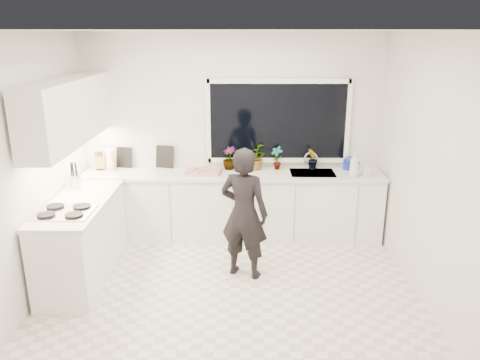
{
  "coord_description": "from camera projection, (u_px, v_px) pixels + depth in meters",
  "views": [
    {
      "loc": [
        0.14,
        -4.44,
        2.69
      ],
      "look_at": [
        0.1,
        0.4,
        1.15
      ],
      "focal_mm": 35.0,
      "sensor_mm": 36.0,
      "label": 1
    }
  ],
  "objects": [
    {
      "name": "picture_frame_small",
      "position": [
        165.0,
        157.0,
        6.35
      ],
      "size": [
        0.25,
        0.08,
        0.3
      ],
      "primitive_type": "cube",
      "rotation": [
        0.0,
        0.0,
        -0.25
      ],
      "color": "black",
      "rests_on": "countertop_back"
    },
    {
      "name": "picture_frame_large",
      "position": [
        124.0,
        157.0,
        6.35
      ],
      "size": [
        0.22,
        0.07,
        0.28
      ],
      "primitive_type": "cube",
      "rotation": [
        0.0,
        0.0,
        -0.23
      ],
      "color": "black",
      "rests_on": "countertop_back"
    },
    {
      "name": "floor",
      "position": [
        230.0,
        293.0,
        5.05
      ],
      "size": [
        4.0,
        3.5,
        0.02
      ],
      "primitive_type": "cube",
      "color": "beige",
      "rests_on": "ground"
    },
    {
      "name": "utensil_crock",
      "position": [
        75.0,
        181.0,
        5.53
      ],
      "size": [
        0.16,
        0.16,
        0.16
      ],
      "primitive_type": "cylinder",
      "rotation": [
        0.0,
        0.0,
        0.28
      ],
      "color": "silver",
      "rests_on": "countertop_left"
    },
    {
      "name": "person",
      "position": [
        244.0,
        213.0,
        5.21
      ],
      "size": [
        0.64,
        0.54,
        1.51
      ],
      "primitive_type": "imported",
      "rotation": [
        0.0,
        0.0,
        2.77
      ],
      "color": "black",
      "rests_on": "floor"
    },
    {
      "name": "wall_left",
      "position": [
        28.0,
        172.0,
        4.66
      ],
      "size": [
        0.02,
        3.5,
        2.7
      ],
      "primitive_type": "cube",
      "color": "white",
      "rests_on": "ground"
    },
    {
      "name": "soap_bottles",
      "position": [
        358.0,
        165.0,
        5.96
      ],
      "size": [
        0.3,
        0.16,
        0.32
      ],
      "color": "#D8BF66",
      "rests_on": "countertop_back"
    },
    {
      "name": "herb_plants",
      "position": [
        260.0,
        158.0,
        6.26
      ],
      "size": [
        1.32,
        0.36,
        0.33
      ],
      "color": "#26662D",
      "rests_on": "countertop_back"
    },
    {
      "name": "base_cabinets_back",
      "position": [
        233.0,
        207.0,
        6.3
      ],
      "size": [
        3.92,
        0.58,
        0.88
      ],
      "primitive_type": "cube",
      "color": "white",
      "rests_on": "floor"
    },
    {
      "name": "paper_towel_roll",
      "position": [
        110.0,
        161.0,
        6.22
      ],
      "size": [
        0.12,
        0.12,
        0.26
      ],
      "primitive_type": "cylinder",
      "rotation": [
        0.0,
        0.0,
        -0.12
      ],
      "color": "silver",
      "rests_on": "countertop_back"
    },
    {
      "name": "upper_cabinets",
      "position": [
        69.0,
        111.0,
        5.17
      ],
      "size": [
        0.34,
        2.1,
        0.7
      ],
      "primitive_type": "cube",
      "color": "white",
      "rests_on": "wall_left"
    },
    {
      "name": "pizza",
      "position": [
        203.0,
        171.0,
        6.12
      ],
      "size": [
        0.47,
        0.36,
        0.01
      ],
      "primitive_type": "cube",
      "rotation": [
        0.0,
        0.0,
        -0.1
      ],
      "color": "#AF1722",
      "rests_on": "pizza_tray"
    },
    {
      "name": "wall_right",
      "position": [
        432.0,
        173.0,
        4.63
      ],
      "size": [
        0.02,
        3.5,
        2.7
      ],
      "primitive_type": "cube",
      "color": "white",
      "rests_on": "ground"
    },
    {
      "name": "stovetop",
      "position": [
        65.0,
        211.0,
        4.78
      ],
      "size": [
        0.56,
        0.48,
        0.03
      ],
      "primitive_type": "cube",
      "color": "black",
      "rests_on": "countertop_left"
    },
    {
      "name": "countertop_left",
      "position": [
        78.0,
        203.0,
        5.13
      ],
      "size": [
        0.62,
        1.6,
        0.04
      ],
      "primitive_type": "cube",
      "color": "silver",
      "rests_on": "base_cabinets_left"
    },
    {
      "name": "watering_can",
      "position": [
        348.0,
        165.0,
        6.28
      ],
      "size": [
        0.16,
        0.16,
        0.13
      ],
      "primitive_type": "cylinder",
      "rotation": [
        0.0,
        0.0,
        0.19
      ],
      "color": "#1224A9",
      "rests_on": "countertop_back"
    },
    {
      "name": "wall_back",
      "position": [
        233.0,
        136.0,
        6.32
      ],
      "size": [
        4.0,
        0.02,
        2.7
      ],
      "primitive_type": "cube",
      "color": "white",
      "rests_on": "ground"
    },
    {
      "name": "ceiling",
      "position": [
        228.0,
        29.0,
        4.23
      ],
      "size": [
        4.0,
        3.5,
        0.02
      ],
      "primitive_type": "cube",
      "color": "white",
      "rests_on": "wall_back"
    },
    {
      "name": "sink",
      "position": [
        312.0,
        176.0,
        6.16
      ],
      "size": [
        0.58,
        0.42,
        0.14
      ],
      "primitive_type": "cube",
      "color": "silver",
      "rests_on": "countertop_back"
    },
    {
      "name": "faucet",
      "position": [
        311.0,
        161.0,
        6.3
      ],
      "size": [
        0.03,
        0.03,
        0.22
      ],
      "primitive_type": "cylinder",
      "color": "silver",
      "rests_on": "countertop_back"
    },
    {
      "name": "countertop_back",
      "position": [
        233.0,
        174.0,
        6.15
      ],
      "size": [
        3.94,
        0.62,
        0.04
      ],
      "primitive_type": "cube",
      "color": "silver",
      "rests_on": "base_cabinets_back"
    },
    {
      "name": "base_cabinets_left",
      "position": [
        83.0,
        241.0,
        5.26
      ],
      "size": [
        0.58,
        1.6,
        0.88
      ],
      "primitive_type": "cube",
      "color": "white",
      "rests_on": "floor"
    },
    {
      "name": "pizza_tray",
      "position": [
        203.0,
        172.0,
        6.12
      ],
      "size": [
        0.52,
        0.41,
        0.03
      ],
      "primitive_type": "cube",
      "rotation": [
        0.0,
        0.0,
        -0.1
      ],
      "color": "silver",
      "rests_on": "countertop_back"
    },
    {
      "name": "window",
      "position": [
        278.0,
        121.0,
        6.22
      ],
      "size": [
        1.8,
        0.02,
        1.0
      ],
      "primitive_type": "cube",
      "color": "black",
      "rests_on": "wall_back"
    },
    {
      "name": "knife_block",
      "position": [
        100.0,
        161.0,
        6.27
      ],
      "size": [
        0.15,
        0.13,
        0.22
      ],
      "primitive_type": "cube",
      "rotation": [
        0.0,
        0.0,
        0.22
      ],
      "color": "olive",
      "rests_on": "countertop_back"
    }
  ]
}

